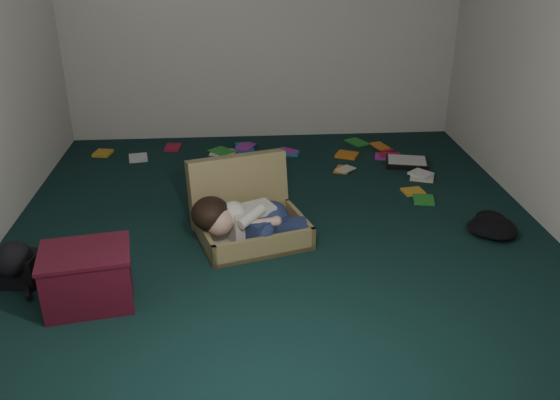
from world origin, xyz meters
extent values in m
plane|color=black|center=(0.00, 0.00, 0.00)|extent=(4.50, 4.50, 0.00)
plane|color=silver|center=(0.00, 2.25, 1.30)|extent=(4.50, 0.00, 4.50)
plane|color=silver|center=(0.00, -2.25, 1.30)|extent=(4.50, 0.00, 4.50)
cube|color=olive|center=(-0.19, -0.10, 0.08)|extent=(0.86, 0.72, 0.17)
cube|color=silver|center=(-0.19, -0.10, 0.04)|extent=(0.78, 0.64, 0.02)
cube|color=olive|center=(-0.28, 0.23, 0.26)|extent=(0.77, 0.43, 0.54)
cube|color=silver|center=(-0.20, -0.13, 0.18)|extent=(0.36, 0.30, 0.23)
sphere|color=tan|center=(-0.42, -0.23, 0.24)|extent=(0.20, 0.20, 0.20)
ellipsoid|color=black|center=(-0.48, -0.18, 0.28)|extent=(0.27, 0.28, 0.23)
ellipsoid|color=navy|center=(-0.05, -0.07, 0.18)|extent=(0.24, 0.28, 0.23)
cube|color=navy|center=(-0.10, -0.21, 0.17)|extent=(0.30, 0.28, 0.15)
cube|color=navy|center=(0.05, -0.17, 0.14)|extent=(0.26, 0.13, 0.12)
sphere|color=white|center=(0.14, -0.11, 0.12)|extent=(0.12, 0.12, 0.12)
sphere|color=white|center=(0.16, -0.18, 0.11)|extent=(0.11, 0.11, 0.11)
cylinder|color=tan|center=(-0.11, -0.24, 0.23)|extent=(0.20, 0.12, 0.07)
cube|color=#4A0F1E|center=(-1.19, -0.77, 0.17)|extent=(0.55, 0.46, 0.33)
cube|color=#4A0F1E|center=(-1.19, -0.77, 0.34)|extent=(0.58, 0.49, 0.02)
cube|color=black|center=(1.31, 1.29, 0.02)|extent=(0.44, 0.37, 0.05)
cube|color=white|center=(1.31, 1.29, 0.05)|extent=(0.40, 0.32, 0.01)
cube|color=gold|center=(-1.61, 1.80, 0.01)|extent=(0.20, 0.15, 0.02)
cube|color=#B71836|center=(-0.93, 1.92, 0.01)|extent=(0.25, 0.24, 0.02)
cube|color=white|center=(-0.42, 1.73, 0.01)|extent=(0.20, 0.24, 0.02)
cube|color=#1F70A8|center=(0.22, 1.67, 0.01)|extent=(0.22, 0.25, 0.02)
cube|color=orange|center=(0.79, 1.56, 0.01)|extent=(0.25, 0.24, 0.02)
cube|color=green|center=(0.96, 1.94, 0.01)|extent=(0.22, 0.17, 0.02)
cube|color=purple|center=(1.17, 1.48, 0.01)|extent=(0.25, 0.25, 0.02)
cube|color=beige|center=(1.36, 0.96, 0.01)|extent=(0.19, 0.23, 0.02)
cube|color=gold|center=(1.20, 0.66, 0.01)|extent=(0.23, 0.25, 0.02)
cube|color=#B71836|center=(1.19, 1.76, 0.01)|extent=(0.25, 0.23, 0.02)
cube|color=white|center=(-1.24, 1.63, 0.01)|extent=(0.23, 0.19, 0.02)
cube|color=#1F70A8|center=(-0.21, 1.84, 0.01)|extent=(0.25, 0.25, 0.02)
cube|color=orange|center=(0.68, 1.21, 0.01)|extent=(0.17, 0.22, 0.02)
cube|color=green|center=(1.24, 0.49, 0.01)|extent=(0.24, 0.25, 0.02)
camera|label=1|loc=(-0.28, -3.83, 2.07)|focal=38.00mm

